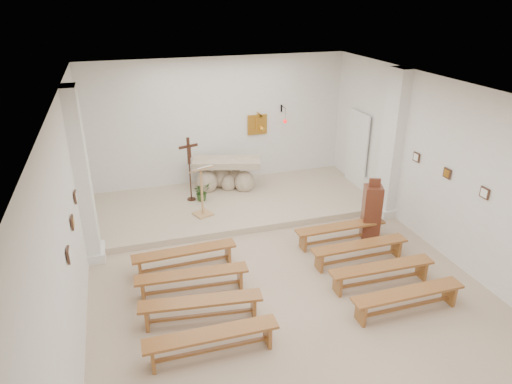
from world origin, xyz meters
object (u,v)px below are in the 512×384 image
object	(u,v)px
crucifix_stand	(189,165)
bench_right_second	(359,249)
lectern	(202,191)
donation_pedestal	(371,212)
bench_left_third	(201,305)
bench_right_fourth	(408,297)
bench_left_front	(185,255)
bench_right_front	(340,230)
bench_left_fourth	(212,338)
altar	(226,176)
bench_left_second	(192,278)
bench_right_third	(381,271)

from	to	relation	value
crucifix_stand	bench_right_second	xyz separation A→B (m)	(2.72, -3.67, -0.78)
lectern	donation_pedestal	bearing A→B (deg)	-49.93
bench_left_third	bench_right_second	bearing A→B (deg)	20.90
donation_pedestal	bench_left_third	size ratio (longest dim) A/B	0.68
bench_right_second	bench_left_third	bearing A→B (deg)	-166.82
donation_pedestal	bench_right_second	size ratio (longest dim) A/B	0.69
crucifix_stand	bench_right_fourth	world-z (taller)	crucifix_stand
lectern	bench_left_front	world-z (taller)	lectern
donation_pedestal	bench_right_front	xyz separation A→B (m)	(-0.75, -0.06, -0.30)
lectern	bench_left_fourth	distance (m)	4.44
bench_right_second	bench_left_third	world-z (taller)	same
bench_left_fourth	lectern	bearing A→B (deg)	81.05
donation_pedestal	bench_left_front	world-z (taller)	donation_pedestal
bench_right_second	bench_left_third	distance (m)	3.45
lectern	bench_left_front	size ratio (longest dim) A/B	0.63
lectern	bench_left_front	distance (m)	2.11
altar	bench_left_third	distance (m)	5.20
lectern	bench_right_front	size ratio (longest dim) A/B	0.63
donation_pedestal	bench_left_fourth	distance (m)	4.81
altar	bench_left_third	xyz separation A→B (m)	(-1.65, -4.92, -0.18)
bench_right_second	bench_right_fourth	bearing A→B (deg)	-90.47
bench_left_second	bench_right_second	bearing A→B (deg)	4.19
bench_left_third	bench_right_fourth	distance (m)	3.45
bench_left_front	bench_right_second	world-z (taller)	same
bench_left_front	bench_left_third	size ratio (longest dim) A/B	0.99
bench_left_front	bench_right_fourth	xyz separation A→B (m)	(3.35, -2.44, 0.00)
bench_left_front	bench_left_second	bearing A→B (deg)	-91.71
bench_left_third	bench_right_fourth	size ratio (longest dim) A/B	1.01
bench_left_third	bench_right_third	bearing A→B (deg)	7.25
bench_left_second	bench_right_third	size ratio (longest dim) A/B	1.01
crucifix_stand	bench_left_front	bearing A→B (deg)	-119.93
bench_left_front	bench_left_fourth	size ratio (longest dim) A/B	1.00
bench_right_front	bench_right_second	distance (m)	0.81
bench_right_front	bench_left_fourth	world-z (taller)	same
lectern	bench_left_third	world-z (taller)	lectern
crucifix_stand	bench_left_fourth	xyz separation A→B (m)	(-0.63, -5.30, -0.78)
bench_left_second	bench_left_fourth	world-z (taller)	same
crucifix_stand	bench_right_fourth	bearing A→B (deg)	-80.31
bench_right_front	bench_right_third	size ratio (longest dim) A/B	1.00
donation_pedestal	bench_right_front	distance (m)	0.81
crucifix_stand	bench_left_front	distance (m)	3.03
bench_right_second	bench_right_fourth	size ratio (longest dim) A/B	1.00
bench_left_front	bench_right_fourth	size ratio (longest dim) A/B	1.00
bench_right_third	donation_pedestal	bearing A→B (deg)	67.35
bench_left_second	bench_right_second	xyz separation A→B (m)	(3.35, -0.00, 0.00)
bench_left_front	bench_left_third	world-z (taller)	same
donation_pedestal	bench_right_second	xyz separation A→B (m)	(-0.75, -0.87, -0.30)
bench_right_third	bench_right_fourth	world-z (taller)	same
bench_right_front	bench_right_second	size ratio (longest dim) A/B	1.00
bench_right_front	bench_left_third	distance (m)	3.72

